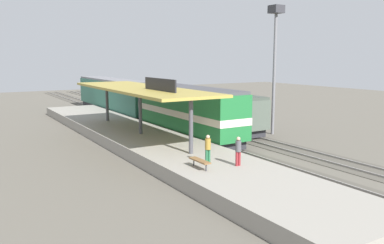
% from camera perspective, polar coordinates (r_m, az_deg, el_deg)
% --- Properties ---
extents(ground_plane, '(120.00, 120.00, 0.00)m').
position_cam_1_polar(ground_plane, '(36.38, 2.25, -2.06)').
color(ground_plane, '#5B564C').
extents(track_near, '(3.20, 110.00, 0.16)m').
position_cam_1_polar(track_near, '(35.33, -0.46, -2.34)').
color(track_near, '#4E4941').
rests_on(track_near, ground).
extents(track_far, '(3.20, 110.00, 0.16)m').
position_cam_1_polar(track_far, '(37.84, 5.54, -1.61)').
color(track_far, '#4E4941').
rests_on(track_far, ground).
extents(platform, '(6.00, 44.00, 0.90)m').
position_cam_1_polar(platform, '(33.18, -7.31, -2.44)').
color(platform, gray).
rests_on(platform, ground).
extents(station_canopy, '(5.20, 18.00, 4.70)m').
position_cam_1_polar(station_canopy, '(32.52, -7.39, 4.60)').
color(station_canopy, '#47474C').
rests_on(station_canopy, platform).
extents(platform_bench, '(0.44, 1.70, 0.50)m').
position_cam_1_polar(platform_bench, '(22.60, 1.12, -5.56)').
color(platform_bench, '#333338').
rests_on(platform_bench, platform).
extents(locomotive, '(2.93, 14.43, 4.44)m').
position_cam_1_polar(locomotive, '(35.26, -0.78, 1.56)').
color(locomotive, '#28282D').
rests_on(locomotive, track_near).
extents(passenger_carriage_single, '(2.90, 20.00, 4.24)m').
position_cam_1_polar(passenger_carriage_single, '(51.50, -11.00, 3.70)').
color(passenger_carriage_single, '#28282D').
rests_on(passenger_carriage_single, track_near).
extents(freight_car, '(2.80, 12.00, 3.54)m').
position_cam_1_polar(freight_car, '(39.23, 3.74, 1.67)').
color(freight_car, '#28282D').
rests_on(freight_car, track_far).
extents(light_mast, '(1.10, 1.10, 11.70)m').
position_cam_1_polar(light_mast, '(37.55, 11.79, 10.99)').
color(light_mast, slate).
rests_on(light_mast, ground).
extents(person_waiting, '(0.34, 0.34, 1.71)m').
position_cam_1_polar(person_waiting, '(23.59, 2.28, -3.66)').
color(person_waiting, '#23603D').
rests_on(person_waiting, platform).
extents(person_walking, '(0.34, 0.34, 1.71)m').
position_cam_1_polar(person_walking, '(23.19, 6.61, -3.94)').
color(person_walking, maroon).
rests_on(person_walking, platform).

